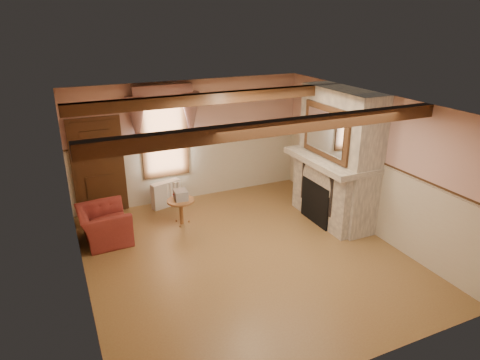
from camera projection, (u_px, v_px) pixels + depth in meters
name	position (u px, v px, depth m)	size (l,w,h in m)	color
floor	(244.00, 255.00, 7.90)	(5.50, 6.00, 0.01)	brown
ceiling	(245.00, 104.00, 6.89)	(5.50, 6.00, 0.01)	silver
wall_back	(190.00, 141.00, 9.94)	(5.50, 0.02, 2.80)	tan
wall_front	(356.00, 274.00, 4.85)	(5.50, 0.02, 2.80)	tan
wall_left	(77.00, 213.00, 6.33)	(0.02, 6.00, 2.80)	tan
wall_right	(370.00, 163.00, 8.46)	(0.02, 6.00, 2.80)	tan
wainscot	(244.00, 218.00, 7.63)	(5.50, 6.00, 1.50)	#C1B79B
chair_rail	(245.00, 179.00, 7.36)	(5.50, 6.00, 0.08)	black
firebox	(318.00, 202.00, 9.02)	(0.20, 0.95, 0.90)	black
armchair	(104.00, 225.00, 8.28)	(1.05, 0.92, 0.68)	maroon
side_table	(181.00, 212.00, 8.98)	(0.57, 0.57, 0.55)	brown
book_stack	(181.00, 195.00, 8.88)	(0.26, 0.32, 0.20)	#B7AD8C
radiator	(166.00, 194.00, 9.81)	(0.70, 0.18, 0.60)	silver
bowl	(336.00, 157.00, 8.62)	(0.37, 0.37, 0.09)	brown
mantel_clock	(313.00, 144.00, 9.31)	(0.14, 0.24, 0.20)	black
oil_lamp	(322.00, 146.00, 9.00)	(0.11, 0.11, 0.28)	#C58837
candle_red	(353.00, 163.00, 8.14)	(0.06, 0.06, 0.16)	maroon
jar_yellow	(336.00, 156.00, 8.61)	(0.06, 0.06, 0.12)	gold
fireplace	(338.00, 157.00, 8.84)	(0.85, 2.00, 2.80)	gray
mantel	(331.00, 160.00, 8.79)	(1.05, 2.05, 0.12)	gray
overmantel_mirror	(326.00, 132.00, 8.49)	(0.06, 1.44, 1.04)	silver
door	(99.00, 168.00, 9.20)	(1.10, 0.10, 2.10)	black
window	(164.00, 134.00, 9.59)	(1.06, 0.08, 2.02)	white
window_drapes	(164.00, 108.00, 9.30)	(1.30, 0.14, 1.40)	gray
ceiling_beam_front	(282.00, 127.00, 5.91)	(5.50, 0.18, 0.20)	black
ceiling_beam_back	(217.00, 98.00, 7.94)	(5.50, 0.18, 0.20)	black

